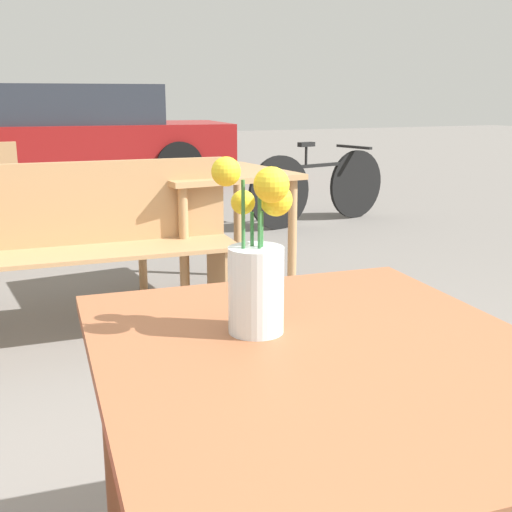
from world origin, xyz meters
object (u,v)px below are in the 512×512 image
Objects in this scene: bicycle at (320,186)px; parked_car at (74,138)px; bench_near at (40,246)px; table_back at (213,192)px; table_front at (325,400)px; flower_vase at (257,273)px.

parked_car is at bearing 113.20° from bicycle.
table_back is at bearing 19.02° from bench_near.
parked_car is (1.09, 5.83, 0.15)m from bench_near.
bench_near is at bearing -142.50° from bicycle.
table_back is (0.73, 2.50, 0.01)m from table_front.
bench_near reaches higher than table_back.
bench_near is at bearing 97.02° from table_front.
parked_car is at bearing 84.09° from table_front.
flower_vase is at bearing -84.60° from bench_near.
flower_vase is 0.18× the size of bench_near.
table_front is at bearing -82.98° from bench_near.
parked_car is (0.10, 5.48, -0.00)m from table_back.
table_front is 3.05× the size of flower_vase.
flower_vase is 2.06m from bench_near.
bench_near reaches higher than bicycle.
parked_car reaches higher than flower_vase.
flower_vase is at bearing -96.55° from parked_car.
parked_car is at bearing 83.45° from flower_vase.
table_back is 0.54× the size of bicycle.
table_front is at bearing -61.37° from flower_vase.
flower_vase is at bearing 118.63° from table_front.
parked_car reaches higher than bench_near.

